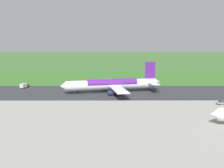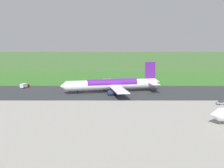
# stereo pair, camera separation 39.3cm
# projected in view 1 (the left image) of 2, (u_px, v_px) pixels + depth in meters

# --- Properties ---
(ground_plane) EXTENTS (800.00, 800.00, 0.00)m
(ground_plane) POSITION_uv_depth(u_px,v_px,m) (88.00, 92.00, 140.46)
(ground_plane) COLOR #3D662D
(runway_asphalt) EXTENTS (600.00, 37.56, 0.06)m
(runway_asphalt) POSITION_uv_depth(u_px,v_px,m) (88.00, 92.00, 140.46)
(runway_asphalt) COLOR #2D3033
(runway_asphalt) RESTS_ON ground
(apron_concrete) EXTENTS (440.00, 110.00, 0.05)m
(apron_concrete) POSITION_uv_depth(u_px,v_px,m) (75.00, 122.00, 90.56)
(apron_concrete) COLOR gray
(apron_concrete) RESTS_ON ground
(grass_verge_foreground) EXTENTS (600.00, 80.00, 0.04)m
(grass_verge_foreground) POSITION_uv_depth(u_px,v_px,m) (94.00, 79.00, 185.27)
(grass_verge_foreground) COLOR #346B27
(grass_verge_foreground) RESTS_ON ground
(airliner_main) EXTENTS (53.80, 44.31, 15.88)m
(airliner_main) POSITION_uv_depth(u_px,v_px,m) (113.00, 84.00, 139.81)
(airliner_main) COLOR white
(airliner_main) RESTS_ON ground
(service_truck_baggage) EXTENTS (4.24, 6.22, 2.65)m
(service_truck_baggage) POSITION_uv_depth(u_px,v_px,m) (24.00, 86.00, 152.27)
(service_truck_baggage) COLOR #B21914
(service_truck_baggage) RESTS_ON ground
(service_car_followme) EXTENTS (4.48, 2.63, 1.62)m
(service_car_followme) POSITION_uv_depth(u_px,v_px,m) (221.00, 103.00, 114.88)
(service_car_followme) COLOR gray
(service_car_followme) RESTS_ON ground
(no_stopping_sign) EXTENTS (0.60, 0.10, 2.37)m
(no_stopping_sign) POSITION_uv_depth(u_px,v_px,m) (90.00, 78.00, 181.92)
(no_stopping_sign) COLOR slate
(no_stopping_sign) RESTS_ON ground
(traffic_cone_orange) EXTENTS (0.40, 0.40, 0.55)m
(traffic_cone_orange) POSITION_uv_depth(u_px,v_px,m) (84.00, 79.00, 184.18)
(traffic_cone_orange) COLOR orange
(traffic_cone_orange) RESTS_ON ground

